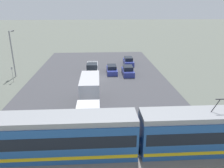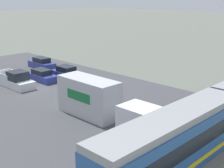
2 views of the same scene
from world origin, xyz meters
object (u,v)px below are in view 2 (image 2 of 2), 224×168
sedan_car_0 (66,73)px  light_rail_tram (223,113)px  box_truck (100,102)px  sedan_car_1 (42,64)px  pickup_truck (15,80)px  sedan_car_2 (42,76)px

sedan_car_0 → light_rail_tram: bearing=84.9°
box_truck → light_rail_tram: bearing=115.9°
sedan_car_0 → sedan_car_1: bearing=-98.2°
light_rail_tram → pickup_truck: size_ratio=4.40×
light_rail_tram → pickup_truck: bearing=-79.2°
pickup_truck → sedan_car_0: pickup_truck is taller
sedan_car_2 → sedan_car_0: bearing=154.6°
sedan_car_0 → sedan_car_2: size_ratio=0.93×
pickup_truck → sedan_car_0: size_ratio=1.39×
light_rail_tram → pickup_truck: (4.38, -22.95, -1.00)m
pickup_truck → sedan_car_1: bearing=-142.3°
box_truck → sedan_car_1: 21.09m
pickup_truck → sedan_car_2: 3.56m
box_truck → pickup_truck: size_ratio=1.70×
pickup_truck → sedan_car_1: (-7.35, -5.68, -0.08)m
pickup_truck → sedan_car_0: bearing=167.8°
sedan_car_1 → sedan_car_0: bearing=81.8°
sedan_car_0 → sedan_car_1: 7.12m
box_truck → sedan_car_2: box_truck is taller
light_rail_tram → sedan_car_0: bearing=-95.1°
box_truck → sedan_car_1: box_truck is taller
sedan_car_1 → pickup_truck: bearing=37.7°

